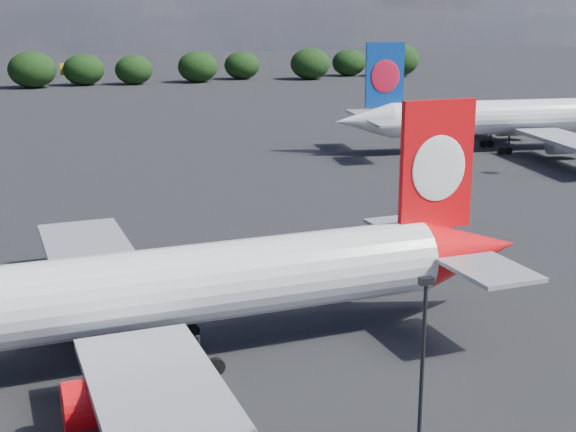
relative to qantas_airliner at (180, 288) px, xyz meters
name	(u,v)px	position (x,y,z in m)	size (l,w,h in m)	color
ground	(22,191)	(-9.12, 48.88, -4.46)	(500.00, 500.00, 0.00)	black
qantas_airliner	(180,288)	(0.00, 0.00, 0.00)	(44.88, 42.66, 14.65)	white
china_southern_airliner	(503,118)	(56.00, 54.55, 0.21)	(47.04, 44.81, 15.34)	white
apron_lamp_post	(421,394)	(5.94, -18.71, 1.55)	(0.55, 0.30, 10.73)	black
billboard_yellow	(70,69)	(2.88, 170.88, -0.59)	(5.00, 0.30, 5.50)	yellow
horizon_treeline	(87,69)	(6.90, 167.99, -0.37)	(203.70, 16.71, 9.35)	black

